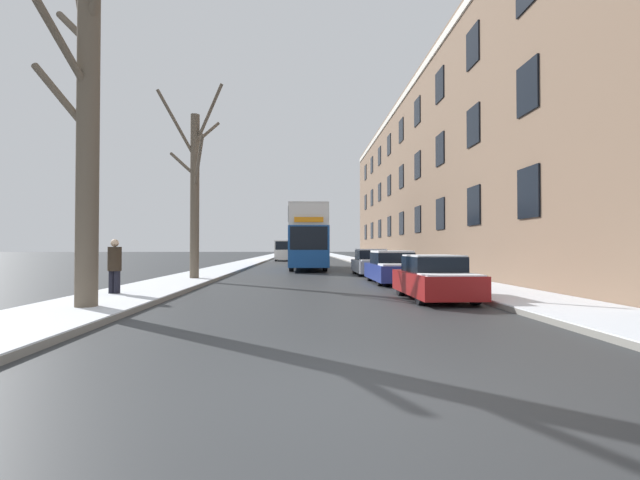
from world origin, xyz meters
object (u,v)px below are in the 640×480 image
object	(u,v)px
double_decker_bus	(308,235)
parked_car_2	(371,263)
bare_tree_left_1	(195,188)
pedestrian_left_sidewalk	(115,266)
bare_tree_left_0	(85,133)
oncoming_van	(284,250)
parked_car_0	(434,279)
parked_car_1	(392,268)

from	to	relation	value
double_decker_bus	parked_car_2	size ratio (longest dim) A/B	2.62
bare_tree_left_1	parked_car_2	bearing A→B (deg)	26.03
double_decker_bus	pedestrian_left_sidewalk	bearing A→B (deg)	-109.02
double_decker_bus	parked_car_2	bearing A→B (deg)	-62.92
bare_tree_left_0	pedestrian_left_sidewalk	bearing A→B (deg)	100.53
oncoming_van	parked_car_2	bearing A→B (deg)	-77.32
parked_car_0	pedestrian_left_sidewalk	xyz separation A→B (m)	(-9.86, 0.71, 0.38)
parked_car_2	double_decker_bus	bearing A→B (deg)	117.08
double_decker_bus	parked_car_1	world-z (taller)	double_decker_bus
bare_tree_left_1	parked_car_1	xyz separation A→B (m)	(9.07, -1.39, -3.74)
bare_tree_left_1	double_decker_bus	bearing A→B (deg)	64.46
parked_car_0	parked_car_1	size ratio (longest dim) A/B	0.87
bare_tree_left_0	pedestrian_left_sidewalk	xyz separation A→B (m)	(-0.55, 2.98, -3.36)
parked_car_0	pedestrian_left_sidewalk	bearing A→B (deg)	175.90
parked_car_2	pedestrian_left_sidewalk	bearing A→B (deg)	-131.51
bare_tree_left_1	double_decker_bus	size ratio (longest dim) A/B	0.82
parked_car_2	pedestrian_left_sidewalk	size ratio (longest dim) A/B	2.28
parked_car_1	parked_car_2	distance (m)	5.82
bare_tree_left_1	parked_car_0	world-z (taller)	bare_tree_left_1
bare_tree_left_0	double_decker_bus	bearing A→B (deg)	74.89
bare_tree_left_1	double_decker_bus	distance (m)	12.84
bare_tree_left_1	parked_car_1	distance (m)	9.91
parked_car_0	parked_car_1	bearing A→B (deg)	90.00
parked_car_1	parked_car_2	xyz separation A→B (m)	(0.00, 5.82, 0.02)
bare_tree_left_0	double_decker_bus	size ratio (longest dim) A/B	0.80
bare_tree_left_1	parked_car_2	distance (m)	10.76
bare_tree_left_1	bare_tree_left_0	bearing A→B (deg)	-91.38
bare_tree_left_0	pedestrian_left_sidewalk	world-z (taller)	bare_tree_left_0
parked_car_1	pedestrian_left_sidewalk	distance (m)	11.21
bare_tree_left_0	parked_car_0	distance (m)	10.28
parked_car_0	parked_car_2	distance (m)	11.85
bare_tree_left_1	parked_car_2	size ratio (longest dim) A/B	2.16
bare_tree_left_0	parked_car_0	bearing A→B (deg)	13.72
bare_tree_left_0	parked_car_1	size ratio (longest dim) A/B	1.96
pedestrian_left_sidewalk	parked_car_0	bearing A→B (deg)	9.85
parked_car_0	oncoming_van	size ratio (longest dim) A/B	0.70
bare_tree_left_1	parked_car_2	xyz separation A→B (m)	(9.07, 4.43, -3.72)
bare_tree_left_1	parked_car_1	world-z (taller)	bare_tree_left_1
parked_car_2	oncoming_van	bearing A→B (deg)	102.68
parked_car_0	double_decker_bus	bearing A→B (deg)	100.78
bare_tree_left_0	bare_tree_left_1	world-z (taller)	bare_tree_left_1
parked_car_0	oncoming_van	bearing A→B (deg)	98.91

